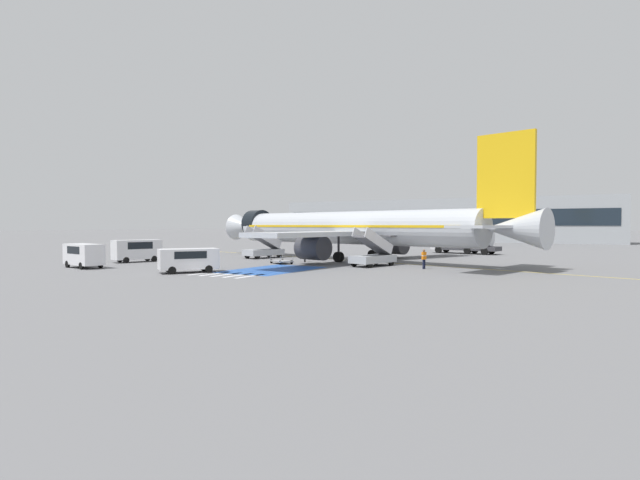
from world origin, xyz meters
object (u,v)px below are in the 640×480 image
object	(u,v)px
service_van_2	(84,254)
baggage_cart	(281,261)
airliner	(350,228)
terminal_building	(438,220)
boarding_stairs_forward	(264,250)
ground_crew_1	(424,258)
fuel_tanker	(466,241)
ground_crew_0	(305,252)
service_van_1	(188,258)
boarding_stairs_aft	(373,256)
service_van_0	(137,249)

from	to	relation	value
service_van_2	baggage_cart	size ratio (longest dim) A/B	1.64
airliner	terminal_building	size ratio (longest dim) A/B	0.52
terminal_building	airliner	bearing A→B (deg)	-80.59
boarding_stairs_forward	service_van_2	xyz separation A→B (m)	(-6.22, -19.25, 0.34)
boarding_stairs_forward	ground_crew_1	bearing A→B (deg)	2.06
fuel_tanker	terminal_building	xyz separation A→B (m)	(-19.72, 51.68, 3.26)
terminal_building	service_van_2	bearing A→B (deg)	-93.11
ground_crew_0	ground_crew_1	size ratio (longest dim) A/B	1.04
ground_crew_1	service_van_1	bearing A→B (deg)	-25.79
boarding_stairs_aft	service_van_0	xyz separation A→B (m)	(-23.98, -7.87, 0.44)
boarding_stairs_forward	service_van_0	world-z (taller)	boarding_stairs_forward
fuel_tanker	service_van_1	xyz separation A→B (m)	(-13.08, -38.99, -0.57)
airliner	service_van_1	bearing A→B (deg)	179.17
boarding_stairs_forward	service_van_2	bearing A→B (deg)	-93.96
service_van_2	airliner	bearing A→B (deg)	152.09
baggage_cart	ground_crew_0	bearing A→B (deg)	-167.71
boarding_stairs_forward	terminal_building	xyz separation A→B (m)	(-1.21, 73.01, 4.06)
boarding_stairs_forward	service_van_2	size ratio (longest dim) A/B	1.12
airliner	boarding_stairs_aft	bearing A→B (deg)	-123.16
airliner	boarding_stairs_forward	bearing A→B (deg)	114.05
service_van_0	terminal_building	world-z (taller)	terminal_building
boarding_stairs_forward	fuel_tanker	bearing A→B (deg)	62.99
boarding_stairs_aft	service_van_1	bearing A→B (deg)	-113.84
boarding_stairs_forward	ground_crew_0	xyz separation A→B (m)	(7.60, -2.91, 0.10)
service_van_1	ground_crew_0	world-z (taller)	service_van_1
airliner	service_van_2	distance (m)	27.09
service_van_2	baggage_cart	bearing A→B (deg)	146.43
boarding_stairs_forward	boarding_stairs_aft	bearing A→B (deg)	0.00
terminal_building	ground_crew_1	bearing A→B (deg)	-73.84
ground_crew_0	airliner	bearing A→B (deg)	-49.65
service_van_0	service_van_1	distance (m)	14.59
terminal_building	boarding_stairs_forward	bearing A→B (deg)	-89.05
fuel_tanker	service_van_1	bearing A→B (deg)	171.32
airliner	baggage_cart	bearing A→B (deg)	167.49
boarding_stairs_aft	service_van_2	xyz separation A→B (m)	(-22.25, -15.27, 0.36)
fuel_tanker	ground_crew_0	xyz separation A→B (m)	(-10.91, -24.24, -0.71)
service_van_2	ground_crew_1	xyz separation A→B (m)	(27.45, 14.78, -0.30)
fuel_tanker	terminal_building	world-z (taller)	terminal_building
airliner	service_van_1	xyz separation A→B (m)	(-5.16, -19.55, -2.40)
fuel_tanker	service_van_0	bearing A→B (deg)	151.29
fuel_tanker	service_van_0	size ratio (longest dim) A/B	1.85
baggage_cart	ground_crew_1	size ratio (longest dim) A/B	1.70
boarding_stairs_forward	terminal_building	bearing A→B (deg)	104.90
boarding_stairs_aft	airliner	bearing A→B (deg)	146.84
boarding_stairs_aft	boarding_stairs_forward	bearing A→B (deg)	-180.00
boarding_stairs_forward	boarding_stairs_aft	distance (m)	16.52
service_van_0	service_van_1	xyz separation A→B (m)	(13.38, -5.81, -0.19)
boarding_stairs_aft	service_van_1	world-z (taller)	boarding_stairs_aft
boarding_stairs_aft	service_van_1	distance (m)	17.31
airliner	ground_crew_1	xyz separation A→B (m)	(10.65, -6.36, -2.58)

